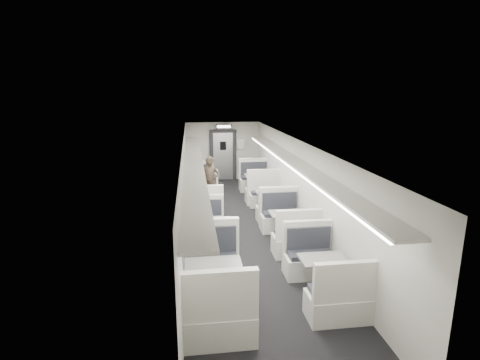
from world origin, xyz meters
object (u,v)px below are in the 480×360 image
object	(u,v)px
booth_right_b	(269,202)
booth_right_d	(322,276)
booth_left_a	(201,186)
exit_sign	(224,126)
booth_right_a	(258,185)
booth_left_c	(207,233)
booth_left_b	(203,202)
booth_left_d	(213,286)
booth_right_c	(287,227)
passenger	(210,182)
vestibule_door	(223,155)

from	to	relation	value
booth_right_b	booth_right_d	size ratio (longest dim) A/B	0.97
booth_left_a	exit_sign	xyz separation A→B (m)	(1.00, 1.92, 1.91)
booth_right_a	booth_right_b	xyz separation A→B (m)	(0.00, -1.86, -0.04)
booth_right_d	booth_left_a	bearing A→B (deg)	106.23
booth_right_a	exit_sign	xyz separation A→B (m)	(-1.00, 2.18, 1.88)
booth_left_c	booth_left_a	bearing A→B (deg)	90.00
booth_right_d	exit_sign	distance (m)	9.06
booth_left_b	booth_left_c	bearing A→B (deg)	-90.00
booth_right_b	booth_right_d	world-z (taller)	booth_right_d
booth_left_d	booth_right_b	size ratio (longest dim) A/B	1.17
booth_right_b	booth_right_c	xyz separation A→B (m)	(0.00, -2.24, 0.02)
booth_right_a	passenger	distance (m)	2.05
booth_right_c	vestibule_door	bearing A→B (deg)	98.42
booth_right_b	vestibule_door	size ratio (longest dim) A/B	0.95
booth_left_c	booth_right_d	distance (m)	3.14
booth_left_b	booth_right_a	distance (m)	2.65
booth_right_c	booth_right_d	world-z (taller)	booth_right_c
booth_left_a	booth_left_d	xyz separation A→B (m)	(0.00, -7.05, 0.05)
booth_left_a	booth_left_c	xyz separation A→B (m)	(0.00, -4.44, -0.02)
booth_right_c	booth_right_d	size ratio (longest dim) A/B	1.03
passenger	vestibule_door	world-z (taller)	vestibule_door
booth_right_b	booth_right_c	size ratio (longest dim) A/B	0.94
booth_right_d	vestibule_door	size ratio (longest dim) A/B	0.98
booth_right_a	vestibule_door	xyz separation A→B (m)	(-1.00, 2.66, 0.64)
passenger	exit_sign	bearing A→B (deg)	90.71
booth_left_d	vestibule_door	bearing A→B (deg)	83.97
vestibule_door	booth_right_b	bearing A→B (deg)	-77.52
vestibule_door	booth_left_a	bearing A→B (deg)	-112.51
booth_left_d	vestibule_door	distance (m)	9.53
booth_left_a	passenger	world-z (taller)	passenger
passenger	exit_sign	world-z (taller)	exit_sign
booth_left_d	booth_left_b	bearing A→B (deg)	90.00
booth_right_b	booth_right_c	world-z (taller)	booth_right_c
booth_left_d	booth_right_a	distance (m)	7.09
vestibule_door	booth_left_c	bearing A→B (deg)	-98.30
booth_right_d	passenger	distance (m)	5.90
booth_right_a	vestibule_door	size ratio (longest dim) A/B	1.06
booth_right_a	booth_right_b	bearing A→B (deg)	-90.00
booth_right_d	booth_right_a	bearing A→B (deg)	90.00
booth_left_a	booth_left_d	distance (m)	7.05
booth_left_b	booth_right_a	size ratio (longest dim) A/B	0.97
booth_left_c	booth_left_d	size ratio (longest dim) A/B	0.84
booth_left_a	vestibule_door	distance (m)	2.70
booth_left_d	booth_right_a	world-z (taller)	booth_left_d
booth_left_c	exit_sign	size ratio (longest dim) A/B	3.15
booth_right_d	exit_sign	xyz separation A→B (m)	(-1.00, 8.79, 1.91)
booth_left_b	booth_left_c	xyz separation A→B (m)	(0.00, -2.46, -0.04)
booth_left_a	passenger	bearing A→B (deg)	-78.08
booth_left_d	booth_right_c	world-z (taller)	booth_left_d
booth_right_b	booth_left_c	bearing A→B (deg)	-130.56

